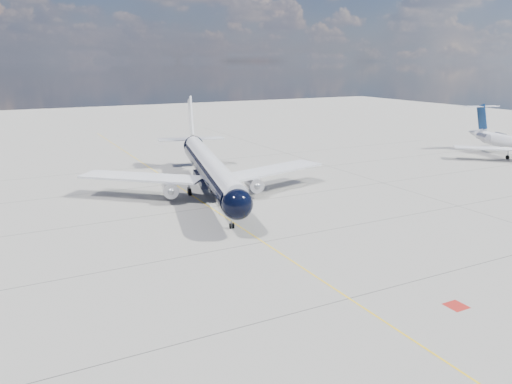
# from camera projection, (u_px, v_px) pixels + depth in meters

# --- Properties ---
(ground) EXTENTS (320.00, 320.00, 0.00)m
(ground) POSITION_uv_depth(u_px,v_px,m) (197.00, 198.00, 71.18)
(ground) COLOR gray
(ground) RESTS_ON ground
(taxiway_centerline) EXTENTS (0.16, 160.00, 0.01)m
(taxiway_centerline) POSITION_uv_depth(u_px,v_px,m) (210.00, 207.00, 66.89)
(taxiway_centerline) COLOR yellow
(taxiway_centerline) RESTS_ON ground
(red_marking) EXTENTS (1.60, 1.60, 0.01)m
(red_marking) POSITION_uv_depth(u_px,v_px,m) (456.00, 306.00, 39.93)
(red_marking) COLOR maroon
(red_marking) RESTS_ON ground
(main_airliner) EXTENTS (36.11, 44.62, 13.04)m
(main_airliner) POSITION_uv_depth(u_px,v_px,m) (209.00, 167.00, 72.79)
(main_airliner) COLOR black
(main_airliner) RESTS_ON ground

